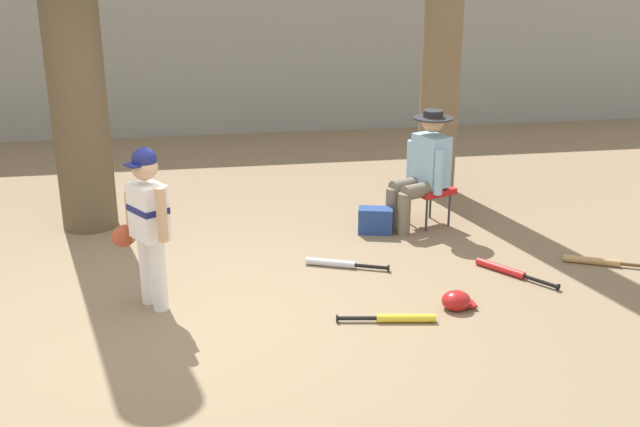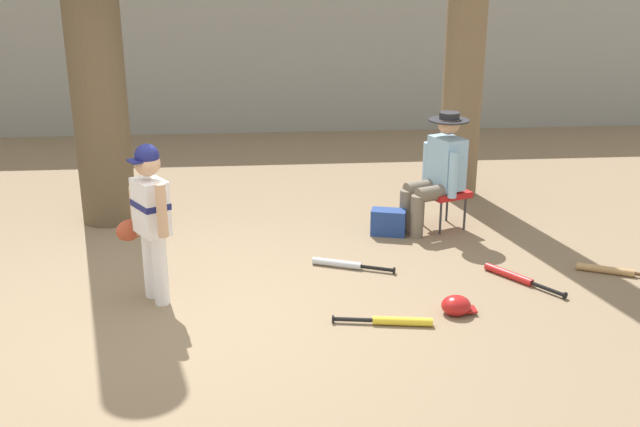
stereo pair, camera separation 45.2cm
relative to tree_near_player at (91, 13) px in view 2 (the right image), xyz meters
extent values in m
plane|color=#7F6B51|center=(1.04, -2.33, -2.12)|extent=(60.00, 60.00, 0.00)
cube|color=gray|center=(1.04, 4.12, -0.79)|extent=(18.00, 0.36, 2.67)
cone|color=brown|center=(0.00, 0.00, -2.12)|extent=(0.73, 0.73, 0.33)
cone|color=brown|center=(3.89, 0.58, -2.12)|extent=(0.72, 0.72, 0.27)
cylinder|color=white|center=(0.78, -2.10, -1.83)|extent=(0.12, 0.12, 0.58)
cylinder|color=white|center=(0.68, -1.94, -1.83)|extent=(0.12, 0.12, 0.58)
cube|color=white|center=(0.73, -2.02, -1.32)|extent=(0.33, 0.36, 0.44)
cube|color=navy|center=(0.73, -2.02, -1.30)|extent=(0.34, 0.37, 0.05)
sphere|color=tan|center=(0.73, -2.02, -0.97)|extent=(0.20, 0.20, 0.20)
sphere|color=navy|center=(0.73, -2.02, -0.91)|extent=(0.19, 0.19, 0.19)
cube|color=navy|center=(0.65, -2.07, -0.94)|extent=(0.16, 0.17, 0.02)
cylinder|color=tan|center=(0.84, -2.23, -1.28)|extent=(0.11, 0.11, 0.42)
cylinder|color=tan|center=(0.58, -1.86, -1.40)|extent=(0.11, 0.11, 0.40)
ellipsoid|color=#AD472D|center=(0.52, -1.88, -1.56)|extent=(0.25, 0.22, 0.18)
cube|color=red|center=(3.46, -0.54, -1.74)|extent=(0.52, 0.52, 0.06)
cylinder|color=#333338|center=(3.37, -0.74, -1.93)|extent=(0.02, 0.02, 0.38)
cylinder|color=#333338|center=(3.26, -0.46, -1.93)|extent=(0.02, 0.02, 0.38)
cylinder|color=#333338|center=(3.65, -0.62, -1.93)|extent=(0.02, 0.02, 0.38)
cylinder|color=#333338|center=(3.54, -0.34, -1.93)|extent=(0.02, 0.02, 0.38)
cylinder|color=#6B6051|center=(3.12, -0.79, -1.91)|extent=(0.13, 0.13, 0.43)
cylinder|color=#6B6051|center=(3.05, -0.60, -1.91)|extent=(0.13, 0.13, 0.43)
cylinder|color=#6B6051|center=(3.31, -0.71, -1.69)|extent=(0.43, 0.29, 0.15)
cylinder|color=#6B6051|center=(3.23, -0.52, -1.69)|extent=(0.43, 0.29, 0.15)
cube|color=#8CB7D8|center=(3.46, -0.54, -1.43)|extent=(0.36, 0.42, 0.52)
cylinder|color=#8CB7D8|center=(3.47, -0.77, -1.49)|extent=(0.12, 0.12, 0.46)
cylinder|color=#8CB7D8|center=(3.30, -0.37, -1.49)|extent=(0.12, 0.12, 0.46)
sphere|color=tan|center=(3.46, -0.54, -1.03)|extent=(0.22, 0.22, 0.22)
cylinder|color=#232328|center=(3.46, -0.54, -1.00)|extent=(0.40, 0.40, 0.02)
cylinder|color=#232328|center=(3.46, -0.54, -0.97)|extent=(0.20, 0.20, 0.09)
cube|color=navy|center=(2.86, -0.69, -1.99)|extent=(0.38, 0.26, 0.26)
cylinder|color=tan|center=(4.60, -1.81, -2.09)|extent=(0.47, 0.27, 0.07)
cylinder|color=yellow|center=(2.63, -2.63, -2.09)|extent=(0.46, 0.14, 0.07)
cylinder|color=black|center=(2.26, -2.57, -2.09)|extent=(0.30, 0.08, 0.03)
cylinder|color=black|center=(2.11, -2.55, -2.09)|extent=(0.02, 0.06, 0.06)
cylinder|color=red|center=(3.72, -1.84, -2.09)|extent=(0.33, 0.43, 0.07)
cylinder|color=black|center=(3.95, -2.16, -2.09)|extent=(0.21, 0.28, 0.03)
cylinder|color=black|center=(4.04, -2.30, -2.09)|extent=(0.06, 0.05, 0.06)
cylinder|color=#B7BCC6|center=(2.26, -1.47, -2.09)|extent=(0.44, 0.23, 0.07)
cylinder|color=black|center=(2.60, -1.61, -2.09)|extent=(0.29, 0.14, 0.03)
cylinder|color=black|center=(2.74, -1.67, -2.09)|extent=(0.04, 0.06, 0.06)
ellipsoid|color=#A81919|center=(3.09, -2.47, -2.06)|extent=(0.23, 0.21, 0.16)
cube|color=#A81919|center=(3.20, -2.47, -2.09)|extent=(0.10, 0.12, 0.02)
camera|label=1|loc=(1.12, -7.64, 0.56)|focal=42.34mm
camera|label=2|loc=(1.57, -7.69, 0.56)|focal=42.34mm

